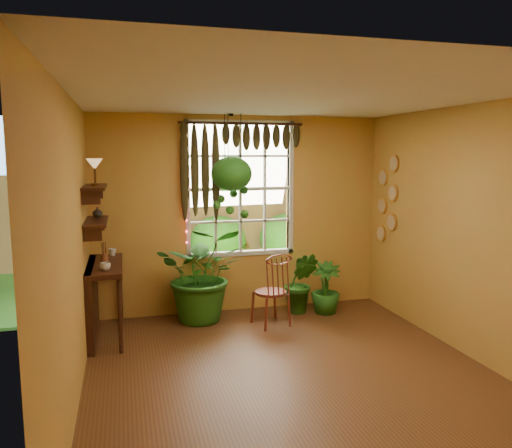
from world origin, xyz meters
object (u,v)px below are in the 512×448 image
(counter_ledge, at_px, (96,293))
(windsor_chair, at_px, (272,301))
(hanging_basket, at_px, (231,177))
(potted_plant_left, at_px, (203,273))
(potted_plant_mid, at_px, (301,283))

(counter_ledge, distance_m, windsor_chair, 2.15)
(windsor_chair, height_order, hanging_basket, hanging_basket)
(potted_plant_left, xyz_separation_m, potted_plant_mid, (1.34, -0.02, -0.21))
(windsor_chair, height_order, potted_plant_mid, windsor_chair)
(hanging_basket, bearing_deg, windsor_chair, -54.04)
(windsor_chair, xyz_separation_m, potted_plant_left, (-0.81, 0.42, 0.32))
(potted_plant_left, bearing_deg, hanging_basket, 17.60)
(counter_ledge, distance_m, hanging_basket, 2.22)
(windsor_chair, bearing_deg, potted_plant_left, 137.83)
(counter_ledge, bearing_deg, potted_plant_left, 13.05)
(windsor_chair, xyz_separation_m, hanging_basket, (-0.40, 0.55, 1.56))
(windsor_chair, xyz_separation_m, potted_plant_mid, (0.53, 0.40, 0.11))
(potted_plant_left, relative_size, hanging_basket, 0.92)
(potted_plant_left, distance_m, hanging_basket, 1.31)
(counter_ledge, height_order, potted_plant_mid, counter_ledge)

